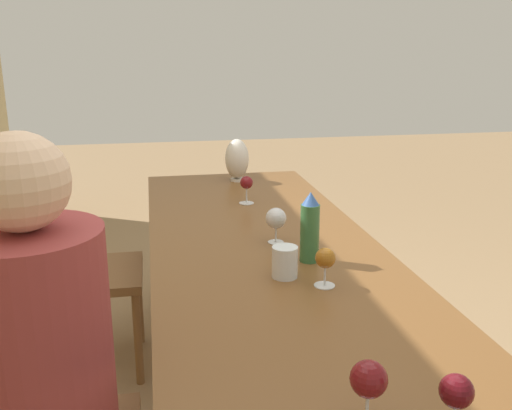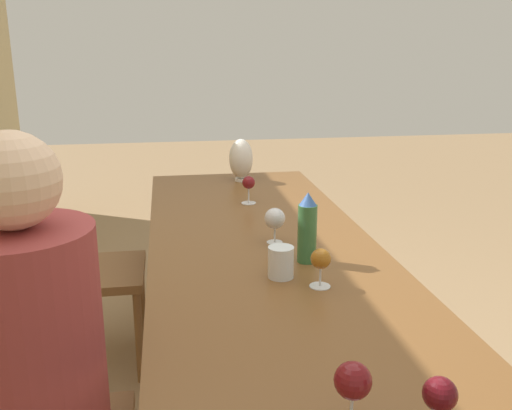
{
  "view_description": "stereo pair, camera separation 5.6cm",
  "coord_description": "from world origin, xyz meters",
  "px_view_note": "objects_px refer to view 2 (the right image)",
  "views": [
    {
      "loc": [
        -1.91,
        0.4,
        1.47
      ],
      "look_at": [
        0.23,
        0.0,
        0.85
      ],
      "focal_mm": 40.0,
      "sensor_mm": 36.0,
      "label": 1
    },
    {
      "loc": [
        -1.92,
        0.34,
        1.47
      ],
      "look_at": [
        0.23,
        0.0,
        0.85
      ],
      "focal_mm": 40.0,
      "sensor_mm": 36.0,
      "label": 2
    }
  ],
  "objects_px": {
    "vase": "(241,159)",
    "wine_glass_1": "(321,260)",
    "wine_glass_4": "(275,219)",
    "person_near": "(39,373)",
    "chair_far": "(79,263)",
    "water_bottle": "(307,228)",
    "wine_glass_3": "(353,382)",
    "wine_glass_0": "(440,397)",
    "water_tumbler": "(282,262)",
    "wine_glass_2": "(249,184)"
  },
  "relations": [
    {
      "from": "water_bottle",
      "to": "water_tumbler",
      "type": "xyz_separation_m",
      "value": [
        -0.12,
        0.11,
        -0.07
      ]
    },
    {
      "from": "vase",
      "to": "wine_glass_3",
      "type": "height_order",
      "value": "vase"
    },
    {
      "from": "water_bottle",
      "to": "wine_glass_1",
      "type": "xyz_separation_m",
      "value": [
        -0.21,
        0.01,
        -0.03
      ]
    },
    {
      "from": "wine_glass_3",
      "to": "chair_far",
      "type": "height_order",
      "value": "chair_far"
    },
    {
      "from": "vase",
      "to": "wine_glass_1",
      "type": "distance_m",
      "value": 1.43
    },
    {
      "from": "wine_glass_2",
      "to": "wine_glass_4",
      "type": "height_order",
      "value": "wine_glass_4"
    },
    {
      "from": "wine_glass_1",
      "to": "wine_glass_4",
      "type": "distance_m",
      "value": 0.42
    },
    {
      "from": "water_tumbler",
      "to": "person_near",
      "type": "relative_size",
      "value": 0.08
    },
    {
      "from": "water_bottle",
      "to": "wine_glass_1",
      "type": "bearing_deg",
      "value": 177.2
    },
    {
      "from": "wine_glass_3",
      "to": "chair_far",
      "type": "xyz_separation_m",
      "value": [
        1.59,
        0.75,
        -0.33
      ]
    },
    {
      "from": "vase",
      "to": "person_near",
      "type": "relative_size",
      "value": 0.18
    },
    {
      "from": "vase",
      "to": "wine_glass_2",
      "type": "relative_size",
      "value": 1.76
    },
    {
      "from": "vase",
      "to": "chair_far",
      "type": "bearing_deg",
      "value": 120.78
    },
    {
      "from": "wine_glass_4",
      "to": "person_near",
      "type": "height_order",
      "value": "person_near"
    },
    {
      "from": "chair_far",
      "to": "wine_glass_0",
      "type": "bearing_deg",
      "value": -152.21
    },
    {
      "from": "water_bottle",
      "to": "person_near",
      "type": "relative_size",
      "value": 0.19
    },
    {
      "from": "wine_glass_4",
      "to": "vase",
      "type": "bearing_deg",
      "value": -0.57
    },
    {
      "from": "wine_glass_3",
      "to": "wine_glass_1",
      "type": "bearing_deg",
      "value": -10.02
    },
    {
      "from": "water_tumbler",
      "to": "wine_glass_1",
      "type": "xyz_separation_m",
      "value": [
        -0.09,
        -0.1,
        0.04
      ]
    },
    {
      "from": "wine_glass_0",
      "to": "wine_glass_2",
      "type": "bearing_deg",
      "value": 3.3
    },
    {
      "from": "wine_glass_3",
      "to": "wine_glass_4",
      "type": "height_order",
      "value": "same"
    },
    {
      "from": "wine_glass_0",
      "to": "wine_glass_3",
      "type": "xyz_separation_m",
      "value": [
        0.08,
        0.14,
        -0.01
      ]
    },
    {
      "from": "wine_glass_0",
      "to": "wine_glass_4",
      "type": "distance_m",
      "value": 1.15
    },
    {
      "from": "vase",
      "to": "water_bottle",
      "type": "bearing_deg",
      "value": -177.11
    },
    {
      "from": "vase",
      "to": "chair_far",
      "type": "height_order",
      "value": "vase"
    },
    {
      "from": "wine_glass_1",
      "to": "chair_far",
      "type": "xyz_separation_m",
      "value": [
        0.95,
        0.86,
        -0.33
      ]
    },
    {
      "from": "water_tumbler",
      "to": "vase",
      "type": "distance_m",
      "value": 1.34
    },
    {
      "from": "water_bottle",
      "to": "chair_far",
      "type": "xyz_separation_m",
      "value": [
        0.74,
        0.87,
        -0.36
      ]
    },
    {
      "from": "wine_glass_2",
      "to": "wine_glass_4",
      "type": "distance_m",
      "value": 0.56
    },
    {
      "from": "water_bottle",
      "to": "wine_glass_2",
      "type": "relative_size",
      "value": 1.87
    },
    {
      "from": "wine_glass_2",
      "to": "wine_glass_4",
      "type": "bearing_deg",
      "value": -178.37
    },
    {
      "from": "water_bottle",
      "to": "wine_glass_0",
      "type": "bearing_deg",
      "value": -179.34
    },
    {
      "from": "wine_glass_4",
      "to": "chair_far",
      "type": "xyz_separation_m",
      "value": [
        0.53,
        0.8,
        -0.33
      ]
    },
    {
      "from": "water_bottle",
      "to": "wine_glass_3",
      "type": "height_order",
      "value": "water_bottle"
    },
    {
      "from": "wine_glass_1",
      "to": "wine_glass_4",
      "type": "xyz_separation_m",
      "value": [
        0.42,
        0.06,
        0.01
      ]
    },
    {
      "from": "wine_glass_1",
      "to": "chair_far",
      "type": "distance_m",
      "value": 1.32
    },
    {
      "from": "water_tumbler",
      "to": "wine_glass_0",
      "type": "height_order",
      "value": "wine_glass_0"
    },
    {
      "from": "wine_glass_0",
      "to": "wine_glass_2",
      "type": "distance_m",
      "value": 1.71
    },
    {
      "from": "wine_glass_2",
      "to": "vase",
      "type": "bearing_deg",
      "value": -3.25
    },
    {
      "from": "wine_glass_3",
      "to": "wine_glass_4",
      "type": "distance_m",
      "value": 1.06
    },
    {
      "from": "wine_glass_1",
      "to": "wine_glass_3",
      "type": "distance_m",
      "value": 0.65
    },
    {
      "from": "vase",
      "to": "person_near",
      "type": "bearing_deg",
      "value": 156.81
    },
    {
      "from": "wine_glass_4",
      "to": "person_near",
      "type": "distance_m",
      "value": 1.0
    },
    {
      "from": "wine_glass_3",
      "to": "chair_far",
      "type": "distance_m",
      "value": 1.79
    },
    {
      "from": "water_bottle",
      "to": "wine_glass_1",
      "type": "height_order",
      "value": "water_bottle"
    },
    {
      "from": "vase",
      "to": "wine_glass_1",
      "type": "height_order",
      "value": "vase"
    },
    {
      "from": "vase",
      "to": "wine_glass_3",
      "type": "relative_size",
      "value": 1.72
    },
    {
      "from": "water_bottle",
      "to": "wine_glass_0",
      "type": "xyz_separation_m",
      "value": [
        -0.94,
        -0.01,
        -0.02
      ]
    },
    {
      "from": "water_tumbler",
      "to": "wine_glass_3",
      "type": "height_order",
      "value": "wine_glass_3"
    },
    {
      "from": "wine_glass_0",
      "to": "wine_glass_1",
      "type": "height_order",
      "value": "wine_glass_0"
    }
  ]
}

